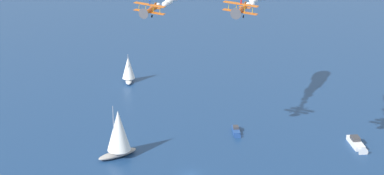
{
  "coord_description": "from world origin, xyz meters",
  "views": [
    {
      "loc": [
        -84.16,
        106.66,
        69.03
      ],
      "look_at": [
        0.25,
        -0.83,
        20.62
      ],
      "focal_mm": 62.27,
      "sensor_mm": 36.0,
      "label": 1
    }
  ],
  "objects_px": {
    "biplane_wingman": "(149,10)",
    "motorboat_far_stbd": "(358,145)",
    "sailboat_far_port": "(118,133)",
    "wingwalker_wingman": "(150,0)",
    "biplane_lead": "(240,10)",
    "motorboat_trailing": "(236,131)",
    "sailboat_near_centre": "(128,69)"
  },
  "relations": [
    {
      "from": "biplane_lead",
      "to": "biplane_wingman",
      "type": "relative_size",
      "value": 1.0
    },
    {
      "from": "sailboat_far_port",
      "to": "biplane_lead",
      "type": "height_order",
      "value": "biplane_lead"
    },
    {
      "from": "sailboat_far_port",
      "to": "biplane_lead",
      "type": "bearing_deg",
      "value": -168.55
    },
    {
      "from": "motorboat_far_stbd",
      "to": "biplane_wingman",
      "type": "relative_size",
      "value": 1.14
    },
    {
      "from": "motorboat_trailing",
      "to": "wingwalker_wingman",
      "type": "xyz_separation_m",
      "value": [
        6.16,
        25.74,
        38.11
      ]
    },
    {
      "from": "motorboat_far_stbd",
      "to": "wingwalker_wingman",
      "type": "distance_m",
      "value": 63.35
    },
    {
      "from": "sailboat_near_centre",
      "to": "motorboat_far_stbd",
      "type": "bearing_deg",
      "value": 178.92
    },
    {
      "from": "sailboat_near_centre",
      "to": "motorboat_far_stbd",
      "type": "relative_size",
      "value": 1.12
    },
    {
      "from": "sailboat_near_centre",
      "to": "motorboat_trailing",
      "type": "height_order",
      "value": "sailboat_near_centre"
    },
    {
      "from": "sailboat_far_port",
      "to": "motorboat_far_stbd",
      "type": "relative_size",
      "value": 1.57
    },
    {
      "from": "biplane_wingman",
      "to": "motorboat_far_stbd",
      "type": "bearing_deg",
      "value": -133.27
    },
    {
      "from": "motorboat_far_stbd",
      "to": "biplane_wingman",
      "type": "height_order",
      "value": "biplane_wingman"
    },
    {
      "from": "motorboat_far_stbd",
      "to": "motorboat_trailing",
      "type": "distance_m",
      "value": 30.72
    },
    {
      "from": "sailboat_far_port",
      "to": "motorboat_far_stbd",
      "type": "bearing_deg",
      "value": -136.94
    },
    {
      "from": "motorboat_far_stbd",
      "to": "motorboat_trailing",
      "type": "xyz_separation_m",
      "value": [
        28.57,
        11.29,
        -0.22
      ]
    },
    {
      "from": "biplane_wingman",
      "to": "motorboat_trailing",
      "type": "bearing_deg",
      "value": -103.76
    },
    {
      "from": "biplane_lead",
      "to": "wingwalker_wingman",
      "type": "height_order",
      "value": "biplane_lead"
    },
    {
      "from": "motorboat_far_stbd",
      "to": "biplane_lead",
      "type": "height_order",
      "value": "biplane_lead"
    },
    {
      "from": "motorboat_far_stbd",
      "to": "biplane_wingman",
      "type": "distance_m",
      "value": 62.18
    },
    {
      "from": "sailboat_far_port",
      "to": "motorboat_trailing",
      "type": "bearing_deg",
      "value": -116.48
    },
    {
      "from": "motorboat_far_stbd",
      "to": "wingwalker_wingman",
      "type": "xyz_separation_m",
      "value": [
        34.73,
        37.03,
        37.9
      ]
    },
    {
      "from": "biplane_lead",
      "to": "biplane_wingman",
      "type": "bearing_deg",
      "value": 7.85
    },
    {
      "from": "sailboat_near_centre",
      "to": "sailboat_far_port",
      "type": "xyz_separation_m",
      "value": [
        -35.99,
        41.6,
        1.72
      ]
    },
    {
      "from": "biplane_wingman",
      "to": "biplane_lead",
      "type": "bearing_deg",
      "value": -172.15
    },
    {
      "from": "wingwalker_wingman",
      "to": "sailboat_near_centre",
      "type": "bearing_deg",
      "value": -41.09
    },
    {
      "from": "motorboat_trailing",
      "to": "biplane_lead",
      "type": "distance_m",
      "value": 47.38
    },
    {
      "from": "motorboat_far_stbd",
      "to": "sailboat_far_port",
      "type": "bearing_deg",
      "value": 43.06
    },
    {
      "from": "sailboat_far_port",
      "to": "motorboat_far_stbd",
      "type": "distance_m",
      "value": 58.99
    },
    {
      "from": "biplane_wingman",
      "to": "sailboat_far_port",
      "type": "bearing_deg",
      "value": 20.75
    },
    {
      "from": "motorboat_far_stbd",
      "to": "biplane_lead",
      "type": "bearing_deg",
      "value": 69.12
    },
    {
      "from": "sailboat_far_port",
      "to": "wingwalker_wingman",
      "type": "relative_size",
      "value": 7.45
    },
    {
      "from": "sailboat_near_centre",
      "to": "sailboat_far_port",
      "type": "bearing_deg",
      "value": 130.86
    }
  ]
}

